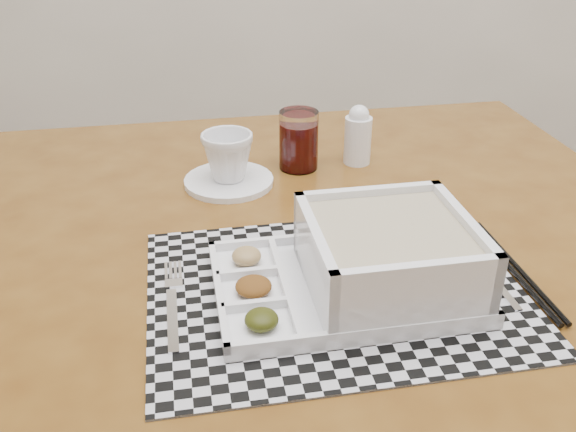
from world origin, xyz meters
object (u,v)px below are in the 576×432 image
at_px(creamer_bottle, 358,136).
at_px(juice_glass, 299,142).
at_px(dining_table, 319,293).
at_px(serving_tray, 377,264).
at_px(cup, 228,157).

bearing_deg(creamer_bottle, juice_glass, -171.42).
distance_m(dining_table, serving_tray, 0.18).
bearing_deg(juice_glass, serving_tray, -80.37).
bearing_deg(serving_tray, dining_table, 115.16).
bearing_deg(dining_table, creamer_bottle, 71.06).
bearing_deg(cup, juice_glass, 37.29).
height_order(serving_tray, creamer_bottle, creamer_bottle).
bearing_deg(creamer_bottle, dining_table, -108.94).
height_order(dining_table, cup, cup).
xyz_separation_m(dining_table, juice_glass, (-0.01, 0.27, 0.13)).
xyz_separation_m(serving_tray, cup, (-0.19, 0.33, 0.01)).
height_order(dining_table, juice_glass, juice_glass).
relative_size(serving_tray, juice_glass, 3.30).
height_order(juice_glass, creamer_bottle, creamer_bottle).
bearing_deg(serving_tray, cup, 119.97).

